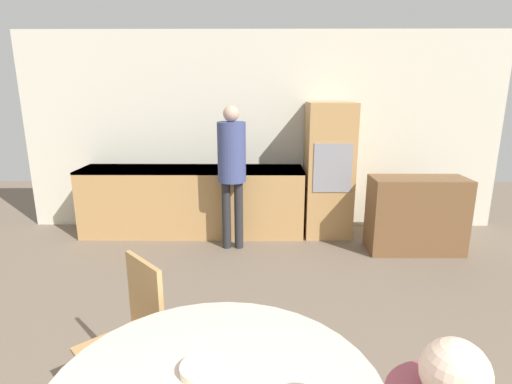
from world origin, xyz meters
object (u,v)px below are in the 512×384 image
Objects in this scene: person_standing at (232,162)px; bowl_centre at (203,369)px; oven_unit at (328,170)px; sideboard at (416,215)px; chair_far_left at (133,330)px.

person_standing reaches higher than bowl_centre.
oven_unit is 1.32m from person_standing.
oven_unit is 1.19m from sideboard.
person_standing is (0.41, 2.50, 0.54)m from chair_far_left.
bowl_centre is at bearing -124.00° from sideboard.
sideboard is at bearing 90.39° from chair_far_left.
oven_unit is 1.01× the size of person_standing.
bowl_centre is (0.50, -0.64, 0.25)m from chair_far_left.
chair_far_left is 0.85m from bowl_centre.
person_standing is (-2.15, 0.08, 0.61)m from sideboard.
chair_far_left is (-1.62, -3.01, -0.34)m from oven_unit.
person_standing reaches higher than sideboard.
oven_unit is at bearing 147.88° from sideboard.
oven_unit is 1.85× the size of chair_far_left.
oven_unit reaches higher than person_standing.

